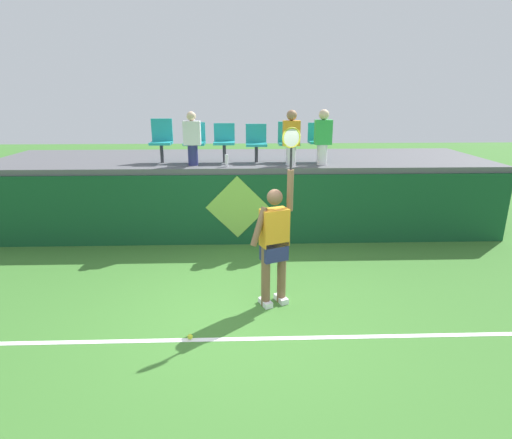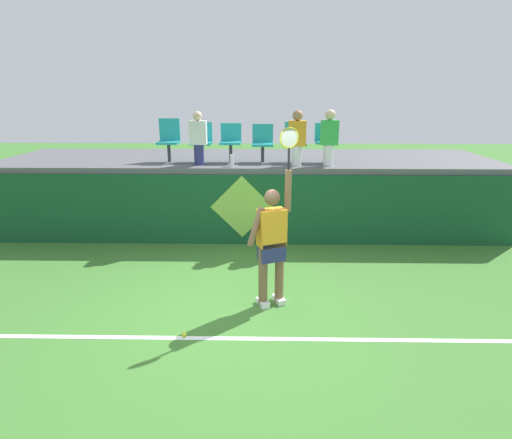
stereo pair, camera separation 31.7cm
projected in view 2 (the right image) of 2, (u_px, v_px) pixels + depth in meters
The scene contains 17 objects.
ground_plane at pixel (238, 313), 5.82m from camera, with size 40.00×40.00×0.00m, color #3D752D.
court_back_wall at pixel (246, 209), 8.34m from camera, with size 10.94×0.20×1.44m, color #144C28.
spectator_platform at pixel (248, 160), 9.43m from camera, with size 10.94×2.86×0.12m, color #56565B.
court_baseline_stripe at pixel (235, 338), 5.22m from camera, with size 9.85×0.08×0.01m, color white.
tennis_player at pixel (272, 241), 5.80m from camera, with size 0.71×0.39×2.55m.
tennis_ball at pixel (184, 335), 5.25m from camera, with size 0.07×0.07×0.07m, color #D1E533.
water_bottle at pixel (232, 160), 8.23m from camera, with size 0.07×0.07×0.24m, color white.
stadium_chair_0 at pixel (169, 138), 8.74m from camera, with size 0.44×0.42×0.90m.
stadium_chair_1 at pixel (201, 140), 8.73m from camera, with size 0.44×0.42×0.82m.
stadium_chair_2 at pixel (231, 140), 8.72m from camera, with size 0.44×0.42×0.80m.
stadium_chair_3 at pixel (263, 141), 8.72m from camera, with size 0.44×0.42×0.79m.
stadium_chair_4 at pixel (295, 140), 8.70m from camera, with size 0.44×0.42×0.83m.
stadium_chair_5 at pixel (326, 140), 8.68m from camera, with size 0.44×0.42×0.81m.
spectator_0 at pixel (198, 137), 8.31m from camera, with size 0.34×0.20×1.07m.
spectator_1 at pixel (297, 137), 8.23m from camera, with size 0.34×0.21×1.10m.
spectator_2 at pixel (329, 137), 8.22m from camera, with size 0.34×0.20×1.11m.
wall_signage_mount at pixel (242, 244), 8.46m from camera, with size 1.27×0.01×1.43m.
Camera 2 is at (0.34, -5.16, 3.00)m, focal length 28.88 mm.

